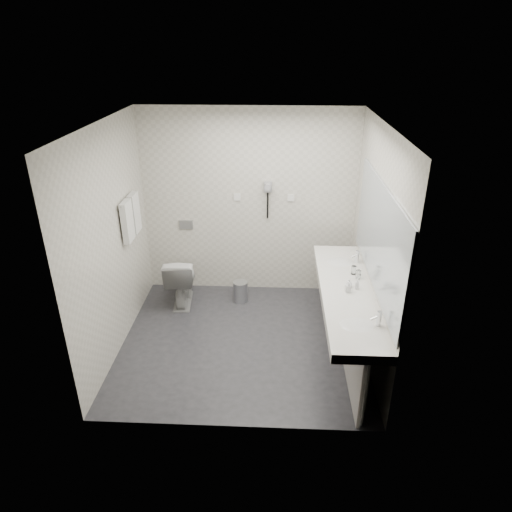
{
  "coord_description": "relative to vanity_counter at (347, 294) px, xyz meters",
  "views": [
    {
      "loc": [
        0.36,
        -4.39,
        3.25
      ],
      "look_at": [
        0.15,
        0.15,
        1.05
      ],
      "focal_mm": 32.03,
      "sensor_mm": 36.0,
      "label": 1
    }
  ],
  "objects": [
    {
      "name": "switch_plate_b",
      "position": [
        -0.57,
        1.49,
        0.55
      ],
      "size": [
        0.09,
        0.02,
        0.09
      ],
      "primitive_type": "cube",
      "color": "silver",
      "rests_on": "wall_back"
    },
    {
      "name": "basin_near",
      "position": [
        0.0,
        -0.65,
        0.04
      ],
      "size": [
        0.4,
        0.31,
        0.05
      ],
      "primitive_type": "ellipsoid",
      "color": "silver",
      "rests_on": "vanity_counter"
    },
    {
      "name": "toilet",
      "position": [
        -2.0,
        1.06,
        -0.46
      ],
      "size": [
        0.44,
        0.71,
        0.69
      ],
      "primitive_type": "imported",
      "rotation": [
        0.0,
        0.0,
        3.23
      ],
      "color": "silver",
      "rests_on": "floor"
    },
    {
      "name": "soap_bottle_a",
      "position": [
        -0.0,
        -0.05,
        0.11
      ],
      "size": [
        0.06,
        0.06,
        0.12
      ],
      "primitive_type": "imported",
      "rotation": [
        0.0,
        0.0,
        0.12
      ],
      "color": "silver",
      "rests_on": "vanity_counter"
    },
    {
      "name": "basin_far",
      "position": [
        0.0,
        0.65,
        0.04
      ],
      "size": [
        0.4,
        0.31,
        0.05
      ],
      "primitive_type": "ellipsoid",
      "color": "silver",
      "rests_on": "vanity_counter"
    },
    {
      "name": "towel_far",
      "position": [
        -2.46,
        0.89,
        0.53
      ],
      "size": [
        0.07,
        0.24,
        0.48
      ],
      "primitive_type": "cube",
      "color": "silver",
      "rests_on": "towel_rail"
    },
    {
      "name": "mirror",
      "position": [
        0.26,
        0.0,
        0.65
      ],
      "size": [
        0.02,
        2.2,
        1.05
      ],
      "primitive_type": "cube",
      "color": "#B2BCC6",
      "rests_on": "wall_right"
    },
    {
      "name": "bin_lid",
      "position": [
        -1.22,
        1.12,
        -0.52
      ],
      "size": [
        0.2,
        0.2,
        0.02
      ],
      "primitive_type": "cylinder",
      "color": "#B2B5BA",
      "rests_on": "pedal_bin"
    },
    {
      "name": "ceiling",
      "position": [
        -1.12,
        0.2,
        1.7
      ],
      "size": [
        2.8,
        2.8,
        0.0
      ],
      "primitive_type": "plane",
      "rotation": [
        3.14,
        0.0,
        0.0
      ],
      "color": "silver",
      "rests_on": "wall_back"
    },
    {
      "name": "faucet_far",
      "position": [
        0.19,
        0.65,
        0.12
      ],
      "size": [
        0.04,
        0.04,
        0.15
      ],
      "primitive_type": "cylinder",
      "color": "silver",
      "rests_on": "vanity_counter"
    },
    {
      "name": "soap_bottle_c",
      "position": [
        0.1,
        0.02,
        0.11
      ],
      "size": [
        0.06,
        0.06,
        0.11
      ],
      "primitive_type": "imported",
      "rotation": [
        0.0,
        0.0,
        0.38
      ],
      "color": "silver",
      "rests_on": "vanity_counter"
    },
    {
      "name": "vanity_post_near",
      "position": [
        0.05,
        -1.04,
        -0.42
      ],
      "size": [
        0.06,
        0.06,
        0.75
      ],
      "primitive_type": "cylinder",
      "color": "silver",
      "rests_on": "floor"
    },
    {
      "name": "glass_left",
      "position": [
        0.15,
        0.25,
        0.1
      ],
      "size": [
        0.07,
        0.07,
        0.1
      ],
      "primitive_type": "cylinder",
      "rotation": [
        0.0,
        0.0,
        0.23
      ],
      "color": "silver",
      "rests_on": "vanity_counter"
    },
    {
      "name": "vanity_counter",
      "position": [
        0.0,
        0.0,
        0.0
      ],
      "size": [
        0.55,
        2.2,
        0.1
      ],
      "primitive_type": "cube",
      "color": "silver",
      "rests_on": "floor"
    },
    {
      "name": "glass_right",
      "position": [
        0.11,
        0.35,
        0.1
      ],
      "size": [
        0.06,
        0.06,
        0.1
      ],
      "primitive_type": "cylinder",
      "rotation": [
        0.0,
        0.0,
        -0.05
      ],
      "color": "silver",
      "rests_on": "vanity_counter"
    },
    {
      "name": "vanity_panel",
      "position": [
        0.02,
        0.0,
        -0.42
      ],
      "size": [
        0.03,
        2.15,
        0.75
      ],
      "primitive_type": "cube",
      "color": "gray",
      "rests_on": "floor"
    },
    {
      "name": "soap_bottle_b",
      "position": [
        0.02,
        0.06,
        0.09
      ],
      "size": [
        0.09,
        0.09,
        0.09
      ],
      "primitive_type": "imported",
      "rotation": [
        0.0,
        0.0,
        -0.32
      ],
      "color": "silver",
      "rests_on": "vanity_counter"
    },
    {
      "name": "faucet_near",
      "position": [
        0.19,
        -0.65,
        0.12
      ],
      "size": [
        0.04,
        0.04,
        0.15
      ],
      "primitive_type": "cylinder",
      "color": "silver",
      "rests_on": "vanity_counter"
    },
    {
      "name": "towel_near",
      "position": [
        -2.46,
        0.61,
        0.53
      ],
      "size": [
        0.07,
        0.24,
        0.48
      ],
      "primitive_type": "cube",
      "color": "silver",
      "rests_on": "towel_rail"
    },
    {
      "name": "floor",
      "position": [
        -1.12,
        0.2,
        -0.8
      ],
      "size": [
        2.8,
        2.8,
        0.0
      ],
      "primitive_type": "plane",
      "color": "#28282D",
      "rests_on": "ground"
    },
    {
      "name": "wall_back",
      "position": [
        -1.12,
        1.5,
        0.45
      ],
      "size": [
        2.8,
        0.0,
        2.8
      ],
      "primitive_type": "plane",
      "rotation": [
        1.57,
        0.0,
        0.0
      ],
      "color": "beige",
      "rests_on": "floor"
    },
    {
      "name": "towel_rail",
      "position": [
        -2.47,
        0.75,
        0.75
      ],
      "size": [
        0.02,
        0.62,
        0.02
      ],
      "primitive_type": "cylinder",
      "rotation": [
        1.57,
        0.0,
        0.0
      ],
      "color": "silver",
      "rests_on": "wall_left"
    },
    {
      "name": "dryer_barrel",
      "position": [
        -0.88,
        1.4,
        0.73
      ],
      "size": [
        0.08,
        0.14,
        0.08
      ],
      "primitive_type": "cylinder",
      "rotation": [
        1.57,
        0.0,
        0.0
      ],
      "color": "gray",
      "rests_on": "dryer_cradle"
    },
    {
      "name": "wall_left",
      "position": [
        -2.52,
        0.2,
        0.45
      ],
      "size": [
        0.0,
        2.6,
        2.6
      ],
      "primitive_type": "plane",
      "rotation": [
        1.57,
        0.0,
        1.57
      ],
      "color": "beige",
      "rests_on": "floor"
    },
    {
      "name": "flush_plate",
      "position": [
        -1.98,
        1.49,
        0.15
      ],
      "size": [
        0.18,
        0.02,
        0.12
      ],
      "primitive_type": "cube",
      "color": "#B2B5BA",
      "rests_on": "wall_back"
    },
    {
      "name": "dryer_cord",
      "position": [
        -0.88,
        1.46,
        0.45
      ],
      "size": [
        0.02,
        0.02,
        0.35
      ],
      "primitive_type": "cylinder",
      "color": "black",
      "rests_on": "dryer_cradle"
    },
    {
      "name": "switch_plate_a",
      "position": [
        -1.27,
        1.49,
        0.55
      ],
      "size": [
        0.09,
        0.02,
        0.09
      ],
      "primitive_type": "cube",
      "color": "silver",
      "rests_on": "wall_back"
    },
    {
      "name": "wall_right",
      "position": [
        0.27,
        0.2,
        0.45
      ],
      "size": [
        0.0,
        2.6,
        2.6
      ],
      "primitive_type": "plane",
      "rotation": [
        1.57,
        0.0,
        -1.57
      ],
      "color": "beige",
      "rests_on": "floor"
    },
    {
      "name": "wall_front",
      "position": [
        -1.12,
        -1.1,
        0.45
      ],
      "size": [
        2.8,
        0.0,
        2.8
      ],
      "primitive_type": "plane",
      "rotation": [
        -1.57,
        0.0,
        0.0
      ],
      "color": "beige",
      "rests_on": "floor"
    },
    {
      "name": "vanity_post_far",
      "position": [
        0.05,
        1.04,
        -0.42
      ],
      "size": [
        0.06,
        0.06,
        0.75
      ],
      "primitive_type": "cylinder",
      "color": "silver",
      "rests_on": "floor"
    },
    {
      "name": "dryer_cradle",
      "position": [
        -0.88,
        1.47,
        0.7
      ],
      "size": [
        0.1,
        0.04,
        0.14
      ],
      "primitive_type": "cube",
      "color": "gray",
      "rests_on": "wall_back"
    },
    {
      "name": "pedal_bin",
      "position": [
        -1.22,
        1.12,
        -0.66
      ],
      "size": [
        0.22,
        0.22,
        0.27
      ],
      "primitive_type": "cylinder",
      "rotation": [
        0.0,
        0.0,
        -0.14
      ],
      "color": "#B2B5BA",
      "rests_on": "floor"
    }
  ]
}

